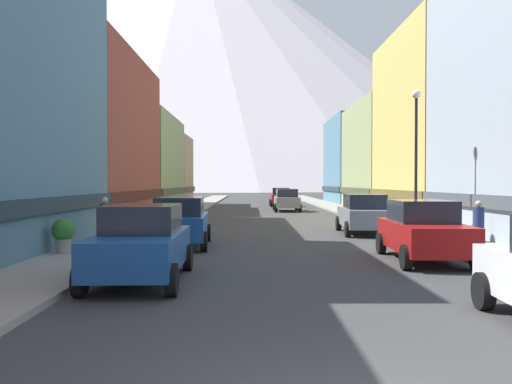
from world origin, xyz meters
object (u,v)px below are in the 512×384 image
at_px(car_driving_0, 287,200).
at_px(pedestrian_1, 105,223).
at_px(car_right_1, 423,230).
at_px(car_driving_1, 281,197).
at_px(potted_plant_1, 63,233).
at_px(potted_plant_2, 478,232).
at_px(car_left_0, 141,243).
at_px(pedestrian_0, 478,226).
at_px(streetlamp_right, 416,140).
at_px(car_left_1, 180,222).
at_px(car_right_2, 364,214).

bearing_deg(car_driving_0, pedestrian_1, -107.63).
xyz_separation_m(car_right_1, car_driving_0, (-2.20, 27.45, 0.00)).
height_order(car_right_1, car_driving_1, same).
height_order(potted_plant_1, pedestrian_1, pedestrian_1).
height_order(potted_plant_2, pedestrian_1, pedestrian_1).
distance_m(car_left_0, pedestrian_1, 6.47).
height_order(car_left_0, pedestrian_0, car_left_0).
height_order(pedestrian_0, streetlamp_right, streetlamp_right).
distance_m(car_right_1, pedestrian_1, 10.42).
xyz_separation_m(potted_plant_1, pedestrian_0, (13.25, 1.16, 0.12)).
xyz_separation_m(car_left_1, car_driving_1, (5.40, 32.69, 0.00)).
distance_m(car_right_1, car_driving_1, 36.44).
height_order(car_left_0, car_right_1, same).
distance_m(car_left_1, car_driving_1, 33.13).
distance_m(car_driving_1, potted_plant_2, 32.99).
bearing_deg(car_driving_0, potted_plant_2, -77.12).
xyz_separation_m(car_left_0, pedestrian_0, (10.05, 5.22, -0.04)).
distance_m(pedestrian_0, streetlamp_right, 5.05).
bearing_deg(car_left_0, streetlamp_right, 44.79).
height_order(car_left_1, car_right_2, same).
bearing_deg(streetlamp_right, potted_plant_1, -157.82).
bearing_deg(car_left_1, car_left_0, -90.03).
relative_size(car_left_1, car_driving_1, 1.02).
relative_size(car_left_1, car_driving_0, 1.02).
bearing_deg(car_left_0, potted_plant_1, 128.30).
distance_m(potted_plant_2, pedestrian_0, 2.04).
relative_size(car_left_0, streetlamp_right, 0.76).
xyz_separation_m(car_right_2, potted_plant_1, (-10.80, -7.62, -0.15)).
relative_size(car_right_2, potted_plant_2, 6.11).
xyz_separation_m(car_driving_0, pedestrian_1, (-7.85, -24.71, 0.02)).
xyz_separation_m(car_left_1, pedestrian_0, (10.05, -1.71, -0.04)).
xyz_separation_m(car_right_2, streetlamp_right, (1.55, -2.59, 3.09)).
height_order(car_right_1, potted_plant_2, car_right_1).
relative_size(car_right_1, potted_plant_2, 6.11).
bearing_deg(car_right_2, car_right_1, -89.97).
bearing_deg(car_right_1, pedestrian_0, 38.86).
relative_size(car_driving_0, potted_plant_1, 4.19).
bearing_deg(car_driving_1, streetlamp_right, -83.00).
xyz_separation_m(car_driving_1, potted_plant_1, (-8.60, -35.56, -0.15)).
height_order(car_driving_0, pedestrian_0, car_driving_0).
height_order(car_driving_1, pedestrian_0, car_driving_1).
xyz_separation_m(car_driving_1, streetlamp_right, (3.75, -30.53, 3.09)).
relative_size(car_right_1, streetlamp_right, 0.76).
distance_m(car_right_1, potted_plant_1, 10.83).
distance_m(pedestrian_0, pedestrian_1, 12.52).
distance_m(car_left_0, car_left_1, 6.92).
bearing_deg(car_right_2, car_driving_1, 94.50).
bearing_deg(potted_plant_2, car_right_1, -129.88).
distance_m(car_left_0, streetlamp_right, 13.26).
height_order(car_driving_0, potted_plant_2, car_driving_0).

